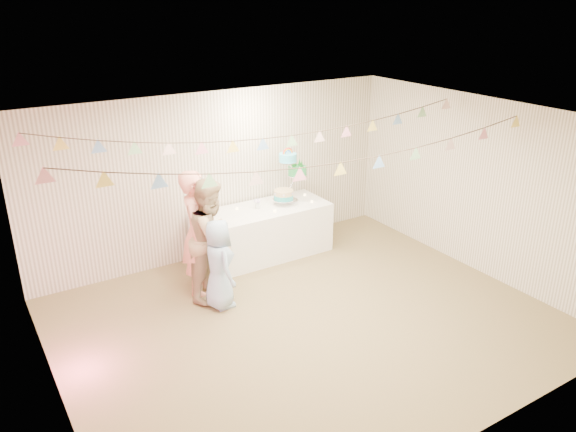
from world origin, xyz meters
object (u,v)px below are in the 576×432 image
table (263,232)px  cake_stand (290,180)px  person_adult_a (197,232)px  person_adult_b (212,239)px  person_child (219,264)px

table → cake_stand: 0.95m
cake_stand → person_adult_a: bearing=-163.3°
table → person_adult_b: person_adult_b is taller
table → person_adult_a: person_adult_a is taller
cake_stand → person_adult_a: size_ratio=0.47×
table → cake_stand: bearing=5.2°
cake_stand → person_adult_b: person_adult_b is taller
cake_stand → person_child: size_ratio=0.68×
person_adult_a → person_adult_b: bearing=-119.2°
table → person_adult_b: bearing=-148.3°
table → person_adult_a: 1.48m
cake_stand → person_child: (-1.80, -1.10, -0.55)m
person_adult_b → person_child: person_adult_b is taller
cake_stand → person_adult_b: (-1.74, -0.79, -0.32)m
person_child → person_adult_b: bearing=-9.7°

